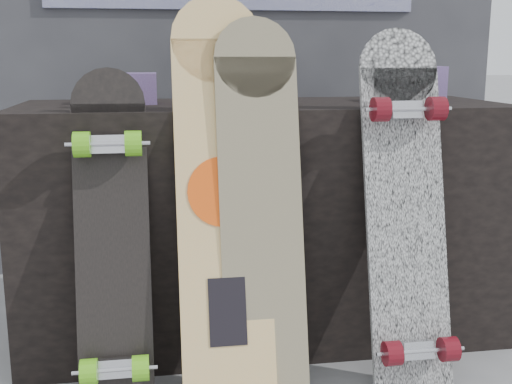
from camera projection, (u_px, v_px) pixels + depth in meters
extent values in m
cube|color=black|center=(263.00, 220.00, 2.22)|extent=(1.60, 0.60, 0.80)
cube|color=#343338|center=(232.00, 23.00, 2.89)|extent=(2.40, 0.20, 2.20)
cube|color=#583975|center=(129.00, 89.00, 2.09)|extent=(0.18, 0.12, 0.10)
cube|color=#583975|center=(420.00, 84.00, 2.21)|extent=(0.14, 0.14, 0.12)
cube|color=#D1B78C|center=(247.00, 94.00, 2.16)|extent=(0.22, 0.10, 0.06)
cube|color=#CEC08B|center=(224.00, 221.00, 1.80)|extent=(0.26, 0.30, 1.00)
cylinder|color=#CEC08B|center=(216.00, 40.00, 1.83)|extent=(0.26, 0.09, 0.25)
cylinder|color=#FF5410|center=(223.00, 192.00, 1.79)|extent=(0.20, 0.06, 0.19)
cube|color=black|center=(228.00, 312.00, 1.77)|extent=(0.10, 0.05, 0.18)
cube|color=#CEBE8C|center=(262.00, 230.00, 1.80)|extent=(0.24, 0.26, 0.95)
cylinder|color=#CEBE8C|center=(255.00, 57.00, 1.82)|extent=(0.24, 0.07, 0.23)
cube|color=white|center=(406.00, 229.00, 1.87)|extent=(0.24, 0.25, 0.92)
cylinder|color=white|center=(398.00, 68.00, 1.89)|extent=(0.24, 0.07, 0.23)
cube|color=silver|center=(418.00, 350.00, 1.81)|extent=(0.09, 0.04, 0.06)
cylinder|color=#5C0D16|center=(392.00, 353.00, 1.78)|extent=(0.05, 0.07, 0.07)
cylinder|color=#5C0D16|center=(449.00, 349.00, 1.81)|extent=(0.05, 0.07, 0.07)
cube|color=silver|center=(406.00, 110.00, 1.84)|extent=(0.09, 0.04, 0.06)
cylinder|color=#5C0D16|center=(380.00, 109.00, 1.81)|extent=(0.05, 0.07, 0.07)
cylinder|color=#5C0D16|center=(436.00, 109.00, 1.83)|extent=(0.05, 0.07, 0.07)
cube|color=black|center=(113.00, 255.00, 1.79)|extent=(0.21, 0.21, 0.83)
cylinder|color=black|center=(108.00, 104.00, 1.80)|extent=(0.21, 0.06, 0.20)
cube|color=silver|center=(115.00, 368.00, 1.74)|extent=(0.09, 0.04, 0.06)
cylinder|color=#61C11B|center=(89.00, 372.00, 1.71)|extent=(0.04, 0.07, 0.07)
cylinder|color=#61C11B|center=(141.00, 368.00, 1.73)|extent=(0.05, 0.07, 0.07)
cube|color=silver|center=(108.00, 145.00, 1.75)|extent=(0.09, 0.04, 0.06)
cylinder|color=#61C11B|center=(82.00, 144.00, 1.72)|extent=(0.04, 0.07, 0.07)
cylinder|color=#61C11B|center=(133.00, 143.00, 1.74)|extent=(0.05, 0.07, 0.07)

